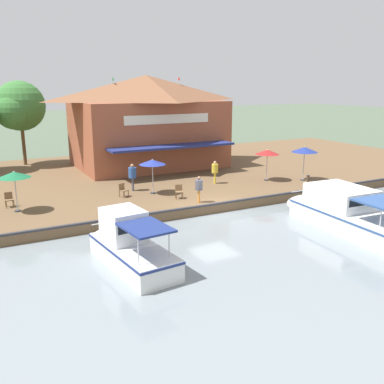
% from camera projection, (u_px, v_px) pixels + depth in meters
% --- Properties ---
extents(ground_plane, '(220.00, 220.00, 0.00)m').
position_uv_depth(ground_plane, '(214.00, 215.00, 25.31)').
color(ground_plane, '#4C5B47').
extents(quay_deck, '(22.00, 56.00, 0.60)m').
position_uv_depth(quay_deck, '(145.00, 176.00, 34.67)').
color(quay_deck, brown).
rests_on(quay_deck, ground).
extents(quay_edge_fender, '(0.20, 50.40, 0.10)m').
position_uv_depth(quay_edge_fender, '(213.00, 204.00, 25.23)').
color(quay_edge_fender, '#2D2D33').
rests_on(quay_edge_fender, quay_deck).
extents(waterfront_restaurant, '(10.49, 12.42, 7.67)m').
position_uv_depth(waterfront_restaurant, '(147.00, 120.00, 36.68)').
color(waterfront_restaurant, brown).
rests_on(waterfront_restaurant, quay_deck).
extents(patio_umbrella_by_entrance, '(1.75, 1.75, 2.33)m').
position_uv_depth(patio_umbrella_by_entrance, '(267.00, 152.00, 31.16)').
color(patio_umbrella_by_entrance, '#B7B7B7').
rests_on(patio_umbrella_by_entrance, quay_deck).
extents(patio_umbrella_mid_patio_left, '(1.71, 1.71, 2.28)m').
position_uv_depth(patio_umbrella_mid_patio_left, '(152.00, 162.00, 27.39)').
color(patio_umbrella_mid_patio_left, '#B7B7B7').
rests_on(patio_umbrella_mid_patio_left, quay_deck).
extents(patio_umbrella_back_row, '(1.77, 1.77, 2.31)m').
position_uv_depth(patio_umbrella_back_row, '(14.00, 175.00, 23.46)').
color(patio_umbrella_back_row, '#B7B7B7').
rests_on(patio_umbrella_back_row, quay_deck).
extents(patio_umbrella_far_corner, '(1.90, 1.90, 2.52)m').
position_uv_depth(patio_umbrella_far_corner, '(305.00, 150.00, 31.16)').
color(patio_umbrella_far_corner, '#B7B7B7').
rests_on(patio_umbrella_far_corner, quay_deck).
extents(cafe_chair_under_first_umbrella, '(0.57, 0.57, 0.85)m').
position_uv_depth(cafe_chair_under_first_umbrella, '(123.00, 189.00, 26.96)').
color(cafe_chair_under_first_umbrella, brown).
rests_on(cafe_chair_under_first_umbrella, quay_deck).
extents(cafe_chair_beside_entrance, '(0.56, 0.56, 0.85)m').
position_uv_depth(cafe_chair_beside_entrance, '(179.00, 191.00, 26.62)').
color(cafe_chair_beside_entrance, brown).
rests_on(cafe_chair_beside_entrance, quay_deck).
extents(cafe_chair_far_corner_seat, '(0.47, 0.47, 0.85)m').
position_uv_depth(cafe_chair_far_corner_seat, '(9.00, 199.00, 24.78)').
color(cafe_chair_far_corner_seat, brown).
rests_on(cafe_chair_far_corner_seat, quay_deck).
extents(person_mid_patio, '(0.51, 0.51, 1.81)m').
position_uv_depth(person_mid_patio, '(132.00, 174.00, 28.36)').
color(person_mid_patio, '#4C4C56').
rests_on(person_mid_patio, quay_deck).
extents(person_at_quay_edge, '(0.46, 0.46, 1.62)m').
position_uv_depth(person_at_quay_edge, '(215.00, 170.00, 30.46)').
color(person_at_quay_edge, gold).
rests_on(person_at_quay_edge, quay_deck).
extents(person_near_entrance, '(0.45, 0.45, 1.61)m').
position_uv_depth(person_near_entrance, '(199.00, 186.00, 25.55)').
color(person_near_entrance, orange).
rests_on(person_near_entrance, quay_deck).
extents(motorboat_fourth_along, '(6.09, 2.49, 2.28)m').
position_uv_depth(motorboat_fourth_along, '(127.00, 245.00, 18.32)').
color(motorboat_fourth_along, white).
rests_on(motorboat_fourth_along, river_water).
extents(motorboat_far_downstream, '(8.76, 3.49, 2.06)m').
position_uv_depth(motorboat_far_downstream, '(345.00, 212.00, 23.06)').
color(motorboat_far_downstream, white).
rests_on(motorboat_far_downstream, river_water).
extents(mooring_post, '(0.22, 0.22, 1.01)m').
position_uv_depth(mooring_post, '(308.00, 182.00, 28.71)').
color(mooring_post, '#473323').
rests_on(mooring_post, quay_deck).
extents(tree_downstream_bank, '(4.46, 4.24, 7.23)m').
position_uv_depth(tree_downstream_bank, '(18.00, 107.00, 36.31)').
color(tree_downstream_bank, brown).
rests_on(tree_downstream_bank, quay_deck).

